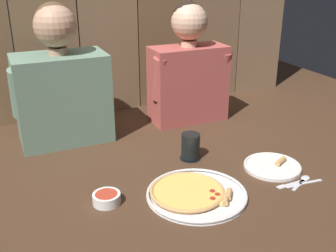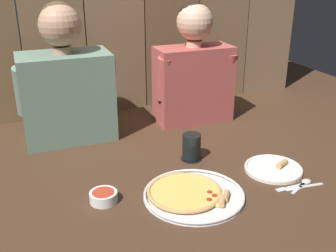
# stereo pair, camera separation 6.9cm
# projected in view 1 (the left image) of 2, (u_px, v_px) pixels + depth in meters

# --- Properties ---
(ground_plane) EXTENTS (3.20, 3.20, 0.00)m
(ground_plane) POSITION_uv_depth(u_px,v_px,m) (178.00, 179.00, 1.53)
(ground_plane) COLOR #422B1C
(pizza_tray) EXTENTS (0.35, 0.35, 0.03)m
(pizza_tray) POSITION_uv_depth(u_px,v_px,m) (193.00, 193.00, 1.42)
(pizza_tray) COLOR silver
(pizza_tray) RESTS_ON ground
(dinner_plate) EXTENTS (0.23, 0.23, 0.03)m
(dinner_plate) POSITION_uv_depth(u_px,v_px,m) (272.00, 166.00, 1.61)
(dinner_plate) COLOR white
(dinner_plate) RESTS_ON ground
(drinking_glass) EXTENTS (0.09, 0.09, 0.11)m
(drinking_glass) POSITION_uv_depth(u_px,v_px,m) (191.00, 147.00, 1.67)
(drinking_glass) COLOR black
(drinking_glass) RESTS_ON ground
(dipping_bowl) EXTENTS (0.10, 0.10, 0.04)m
(dipping_bowl) POSITION_uv_depth(u_px,v_px,m) (107.00, 198.00, 1.37)
(dipping_bowl) COLOR white
(dipping_bowl) RESTS_ON ground
(table_fork) EXTENTS (0.13, 0.02, 0.01)m
(table_fork) POSITION_uv_depth(u_px,v_px,m) (290.00, 184.00, 1.49)
(table_fork) COLOR silver
(table_fork) RESTS_ON ground
(table_knife) EXTENTS (0.16, 0.03, 0.01)m
(table_knife) POSITION_uv_depth(u_px,v_px,m) (303.00, 183.00, 1.50)
(table_knife) COLOR silver
(table_knife) RESTS_ON ground
(table_spoon) EXTENTS (0.13, 0.08, 0.01)m
(table_spoon) POSITION_uv_depth(u_px,v_px,m) (303.00, 179.00, 1.52)
(table_spoon) COLOR silver
(table_spoon) RESTS_ON ground
(diner_left) EXTENTS (0.43, 0.24, 0.61)m
(diner_left) POSITION_uv_depth(u_px,v_px,m) (61.00, 83.00, 1.78)
(diner_left) COLOR slate
(diner_left) RESTS_ON ground
(diner_right) EXTENTS (0.41, 0.19, 0.59)m
(diner_right) POSITION_uv_depth(u_px,v_px,m) (189.00, 68.00, 2.01)
(diner_right) COLOR #AD4C47
(diner_right) RESTS_ON ground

